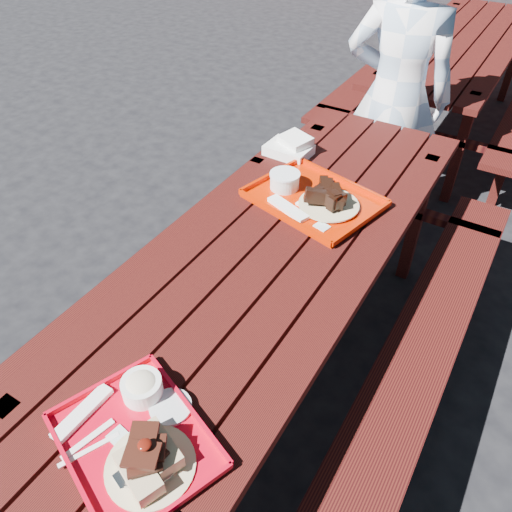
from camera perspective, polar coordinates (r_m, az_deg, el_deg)
name	(u,v)px	position (r m, az deg, el deg)	size (l,w,h in m)	color
ground	(273,371)	(2.40, 1.91, -12.98)	(60.00, 60.00, 0.00)	black
picnic_table_near	(276,285)	(1.97, 2.26, -3.29)	(1.41, 2.40, 0.75)	#3F110C
picnic_table_far	(457,65)	(4.33, 22.03, 19.54)	(1.41, 2.40, 0.75)	#3F110C
near_tray	(141,432)	(1.35, -13.05, -19.02)	(0.50, 0.45, 0.13)	red
far_tray	(311,197)	(2.08, 6.32, 6.77)	(0.58, 0.50, 0.08)	#BC1D00
white_cloth	(291,147)	(2.41, 3.97, 12.29)	(0.21, 0.19, 0.08)	white
person	(396,98)	(2.95, 15.66, 17.03)	(0.59, 0.39, 1.62)	#A3BEDA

